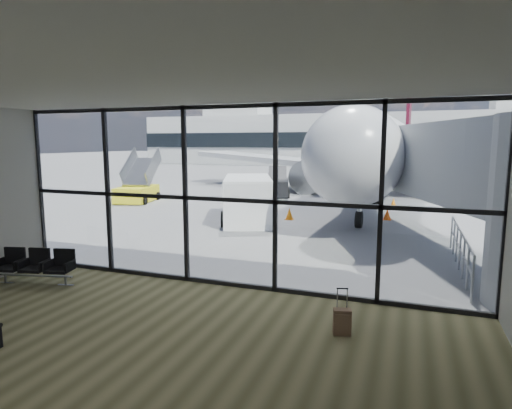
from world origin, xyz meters
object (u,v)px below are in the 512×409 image
Objects in this scene: belt_loader at (277,186)px; suitcase at (342,322)px; service_van at (248,199)px; mobile_stairs at (138,191)px; airliner at (393,150)px; seating_row at (37,264)px.

suitcase is at bearing -85.81° from belt_loader.
suitcase is 21.25m from belt_loader.
service_van is at bearing 104.67° from suitcase.
belt_loader reaches higher than suitcase.
belt_loader is at bearing 24.76° from mobile_stairs.
airliner is 18.30m from mobile_stairs.
seating_row is 2.26× the size of suitcase.
belt_loader is 9.15m from mobile_stairs.
belt_loader is (-1.52, 9.55, -0.40)m from service_van.
mobile_stairs is (-7.20, -5.65, -0.01)m from belt_loader.
belt_loader is at bearing 95.54° from suitcase.
mobile_stairs is (-14.40, -11.03, -2.39)m from airliner.
mobile_stairs is at bearing 134.68° from service_van.
service_van is at bearing 65.11° from seating_row.
seating_row is 0.50× the size of mobile_stairs.
seating_row is at bearing -107.52° from belt_loader.
service_van is 1.17× the size of belt_loader.
belt_loader is (-7.20, -5.38, -2.38)m from airliner.
service_van is 1.27× the size of mobile_stairs.
suitcase is 0.20× the size of belt_loader.
mobile_stairs is at bearing 120.83° from suitcase.
belt_loader reaches higher than seating_row.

